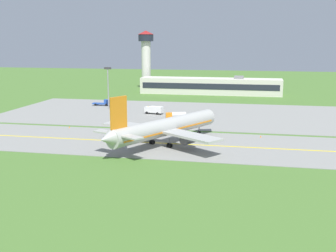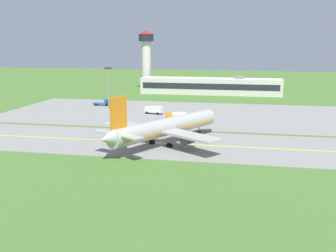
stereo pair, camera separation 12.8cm
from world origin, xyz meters
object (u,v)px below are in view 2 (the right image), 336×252
apron_light_mast (108,83)px  service_truck_catering (104,103)px  airplane_lead (165,127)px  control_tower (146,54)px  service_truck_baggage (176,116)px  service_truck_fuel (154,110)px

apron_light_mast → service_truck_catering: bearing=119.2°
airplane_lead → control_tower: size_ratio=1.30×
airplane_lead → control_tower: 114.83m
apron_light_mast → control_tower: bearing=92.7°
airplane_lead → service_truck_baggage: 30.86m
airplane_lead → service_truck_catering: (-34.62, 54.65, -2.95)m
apron_light_mast → service_truck_fuel: bearing=-17.3°
service_truck_fuel → airplane_lead: bearing=-73.1°
apron_light_mast → service_truck_baggage: bearing=-30.0°
service_truck_baggage → control_tower: size_ratio=0.23×
service_truck_fuel → apron_light_mast: size_ratio=0.43×
service_truck_catering → control_tower: size_ratio=0.23×
service_truck_fuel → service_truck_baggage: bearing=-47.4°
service_truck_baggage → control_tower: 85.48m
airplane_lead → service_truck_fuel: 42.33m
airplane_lead → apron_light_mast: size_ratio=2.49×
service_truck_fuel → control_tower: bearing=106.5°
airplane_lead → service_truck_fuel: airplane_lead is taller
airplane_lead → service_truck_catering: size_ratio=5.70×
service_truck_baggage → apron_light_mast: apron_light_mast is taller
service_truck_catering → apron_light_mast: apron_light_mast is taller
service_truck_baggage → service_truck_fuel: (-9.06, 9.85, -0.00)m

